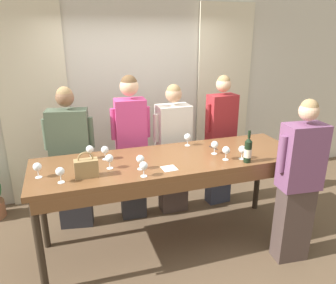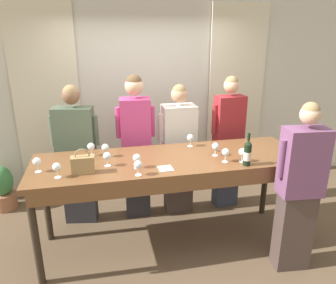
{
  "view_description": "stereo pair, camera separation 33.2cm",
  "coord_description": "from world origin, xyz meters",
  "px_view_note": "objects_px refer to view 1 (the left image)",
  "views": [
    {
      "loc": [
        -1.02,
        -3.02,
        2.33
      ],
      "look_at": [
        0.0,
        0.09,
        1.19
      ],
      "focal_mm": 35.0,
      "sensor_mm": 36.0,
      "label": 1
    },
    {
      "loc": [
        -0.7,
        -3.11,
        2.33
      ],
      "look_at": [
        0.0,
        0.09,
        1.19
      ],
      "focal_mm": 35.0,
      "sensor_mm": 36.0,
      "label": 2
    }
  ],
  "objects_px": {
    "guest_olive_jacket": "(71,159)",
    "guest_cream_sweater": "(173,149)",
    "host_pouring": "(298,183)",
    "wine_glass_back_left": "(60,172)",
    "wine_glass_front_left": "(140,159)",
    "wine_glass_front_right": "(90,149)",
    "wine_glass_by_bottle": "(226,150)",
    "wine_glass_front_mid": "(215,145)",
    "wine_glass_back_mid": "(37,167)",
    "wine_glass_back_right": "(105,150)",
    "guest_striped_shirt": "(220,139)",
    "wine_bottle": "(248,150)",
    "wine_glass_center_left": "(188,137)",
    "handbag": "(86,168)",
    "wine_glass_center_mid": "(242,150)",
    "guest_pink_top": "(131,146)",
    "tasting_bar": "(171,167)",
    "wine_glass_center_right": "(144,166)",
    "wine_glass_near_host": "(109,159)"
  },
  "relations": [
    {
      "from": "guest_olive_jacket",
      "to": "guest_cream_sweater",
      "type": "relative_size",
      "value": 1.02
    },
    {
      "from": "host_pouring",
      "to": "wine_glass_back_left",
      "type": "bearing_deg",
      "value": 170.02
    },
    {
      "from": "wine_glass_front_left",
      "to": "wine_glass_front_right",
      "type": "height_order",
      "value": "same"
    },
    {
      "from": "wine_glass_front_right",
      "to": "guest_olive_jacket",
      "type": "bearing_deg",
      "value": 112.65
    },
    {
      "from": "wine_glass_by_bottle",
      "to": "wine_glass_front_left",
      "type": "bearing_deg",
      "value": 177.42
    },
    {
      "from": "wine_glass_front_mid",
      "to": "wine_glass_back_mid",
      "type": "height_order",
      "value": "same"
    },
    {
      "from": "wine_glass_back_right",
      "to": "wine_glass_front_mid",
      "type": "bearing_deg",
      "value": -10.4
    },
    {
      "from": "wine_glass_front_mid",
      "to": "guest_striped_shirt",
      "type": "relative_size",
      "value": 0.08
    },
    {
      "from": "wine_glass_by_bottle",
      "to": "guest_cream_sweater",
      "type": "relative_size",
      "value": 0.09
    },
    {
      "from": "wine_glass_back_left",
      "to": "guest_striped_shirt",
      "type": "height_order",
      "value": "guest_striped_shirt"
    },
    {
      "from": "wine_bottle",
      "to": "wine_glass_front_left",
      "type": "bearing_deg",
      "value": 171.36
    },
    {
      "from": "wine_glass_front_left",
      "to": "wine_glass_center_left",
      "type": "distance_m",
      "value": 0.83
    },
    {
      "from": "handbag",
      "to": "wine_glass_back_mid",
      "type": "height_order",
      "value": "handbag"
    },
    {
      "from": "wine_bottle",
      "to": "wine_glass_front_right",
      "type": "relative_size",
      "value": 2.3
    },
    {
      "from": "wine_glass_center_mid",
      "to": "guest_pink_top",
      "type": "distance_m",
      "value": 1.37
    },
    {
      "from": "tasting_bar",
      "to": "wine_glass_center_right",
      "type": "distance_m",
      "value": 0.53
    },
    {
      "from": "wine_glass_front_mid",
      "to": "wine_glass_center_mid",
      "type": "distance_m",
      "value": 0.3
    },
    {
      "from": "wine_glass_front_left",
      "to": "wine_glass_center_right",
      "type": "xyz_separation_m",
      "value": [
        -0.01,
        -0.17,
        0.0
      ]
    },
    {
      "from": "guest_olive_jacket",
      "to": "guest_striped_shirt",
      "type": "xyz_separation_m",
      "value": [
        1.93,
        0.0,
        0.03
      ]
    },
    {
      "from": "wine_glass_front_right",
      "to": "guest_pink_top",
      "type": "bearing_deg",
      "value": 40.71
    },
    {
      "from": "wine_glass_back_mid",
      "to": "guest_pink_top",
      "type": "xyz_separation_m",
      "value": [
        1.03,
        0.77,
        -0.18
      ]
    },
    {
      "from": "wine_glass_front_left",
      "to": "wine_glass_near_host",
      "type": "bearing_deg",
      "value": 158.4
    },
    {
      "from": "wine_glass_back_right",
      "to": "wine_glass_front_right",
      "type": "bearing_deg",
      "value": 155.41
    },
    {
      "from": "wine_glass_front_right",
      "to": "wine_glass_center_left",
      "type": "xyz_separation_m",
      "value": [
        1.11,
        0.06,
        0.0
      ]
    },
    {
      "from": "guest_olive_jacket",
      "to": "host_pouring",
      "type": "bearing_deg",
      "value": -32.26
    },
    {
      "from": "wine_glass_center_mid",
      "to": "wine_glass_by_bottle",
      "type": "height_order",
      "value": "same"
    },
    {
      "from": "wine_glass_back_left",
      "to": "wine_glass_by_bottle",
      "type": "relative_size",
      "value": 1.0
    },
    {
      "from": "tasting_bar",
      "to": "wine_glass_by_bottle",
      "type": "bearing_deg",
      "value": -20.2
    },
    {
      "from": "guest_olive_jacket",
      "to": "guest_pink_top",
      "type": "height_order",
      "value": "guest_pink_top"
    },
    {
      "from": "wine_bottle",
      "to": "wine_glass_back_left",
      "type": "distance_m",
      "value": 1.81
    },
    {
      "from": "wine_glass_back_left",
      "to": "wine_glass_near_host",
      "type": "height_order",
      "value": "same"
    },
    {
      "from": "handbag",
      "to": "wine_glass_front_right",
      "type": "height_order",
      "value": "handbag"
    },
    {
      "from": "handbag",
      "to": "wine_glass_by_bottle",
      "type": "bearing_deg",
      "value": -1.13
    },
    {
      "from": "handbag",
      "to": "wine_glass_back_right",
      "type": "distance_m",
      "value": 0.43
    },
    {
      "from": "wine_glass_back_right",
      "to": "wine_glass_back_left",
      "type": "bearing_deg",
      "value": -136.65
    },
    {
      "from": "wine_glass_center_mid",
      "to": "guest_pink_top",
      "type": "relative_size",
      "value": 0.08
    },
    {
      "from": "wine_glass_center_mid",
      "to": "wine_glass_back_right",
      "type": "distance_m",
      "value": 1.42
    },
    {
      "from": "wine_glass_back_left",
      "to": "tasting_bar",
      "type": "bearing_deg",
      "value": 11.15
    },
    {
      "from": "handbag",
      "to": "wine_glass_front_left",
      "type": "xyz_separation_m",
      "value": [
        0.51,
        0.01,
        0.01
      ]
    },
    {
      "from": "tasting_bar",
      "to": "handbag",
      "type": "distance_m",
      "value": 0.91
    },
    {
      "from": "wine_glass_near_host",
      "to": "handbag",
      "type": "bearing_deg",
      "value": -151.75
    },
    {
      "from": "wine_bottle",
      "to": "host_pouring",
      "type": "relative_size",
      "value": 0.19
    },
    {
      "from": "wine_glass_front_left",
      "to": "guest_cream_sweater",
      "type": "bearing_deg",
      "value": 53.98
    },
    {
      "from": "wine_glass_front_left",
      "to": "wine_glass_back_mid",
      "type": "bearing_deg",
      "value": 173.37
    },
    {
      "from": "wine_glass_by_bottle",
      "to": "guest_pink_top",
      "type": "distance_m",
      "value": 1.23
    },
    {
      "from": "guest_striped_shirt",
      "to": "wine_glass_center_right",
      "type": "bearing_deg",
      "value": -141.48
    },
    {
      "from": "tasting_bar",
      "to": "handbag",
      "type": "height_order",
      "value": "handbag"
    },
    {
      "from": "wine_glass_front_left",
      "to": "wine_glass_by_bottle",
      "type": "xyz_separation_m",
      "value": [
        0.9,
        -0.04,
        0.0
      ]
    },
    {
      "from": "wine_glass_by_bottle",
      "to": "guest_striped_shirt",
      "type": "xyz_separation_m",
      "value": [
        0.41,
        0.92,
        -0.22
      ]
    },
    {
      "from": "tasting_bar",
      "to": "wine_glass_front_mid",
      "type": "distance_m",
      "value": 0.53
    }
  ]
}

